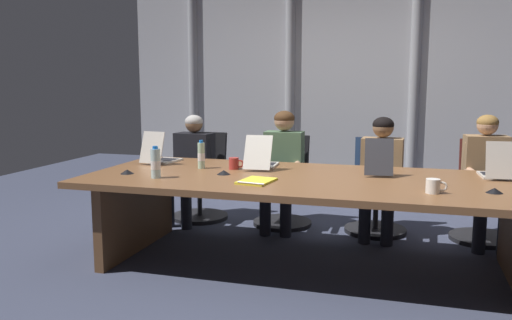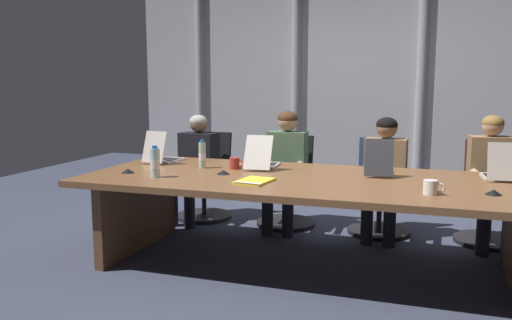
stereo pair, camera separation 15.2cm
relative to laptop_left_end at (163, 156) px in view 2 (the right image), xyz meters
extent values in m
plane|color=#383D51|center=(1.46, -0.36, -0.78)|extent=(10.75, 10.75, 0.00)
cube|color=brown|center=(1.46, -0.36, -0.08)|extent=(3.53, 1.43, 0.05)
cube|color=black|center=(1.46, -0.36, -0.15)|extent=(3.00, 0.10, 0.06)
cube|color=brown|center=(-0.06, -0.36, -0.44)|extent=(0.08, 1.22, 0.67)
cube|color=#B2B2B7|center=(1.46, 1.95, 0.66)|extent=(5.38, 0.10, 2.87)
cylinder|color=gray|center=(-0.46, 1.90, 0.66)|extent=(0.12, 0.12, 2.82)
cylinder|color=gray|center=(0.79, 1.90, 0.66)|extent=(0.12, 0.12, 2.82)
cylinder|color=gray|center=(2.23, 1.90, 0.66)|extent=(0.12, 0.12, 2.82)
cube|color=beige|center=(0.01, 0.06, -0.05)|extent=(0.26, 0.33, 0.02)
cube|color=black|center=(0.01, 0.09, -0.04)|extent=(0.21, 0.19, 0.00)
cube|color=beige|center=(-0.02, -0.13, 0.10)|extent=(0.23, 0.12, 0.28)
cube|color=black|center=(-0.02, -0.13, 0.10)|extent=(0.21, 0.11, 0.25)
cube|color=beige|center=(0.96, 0.07, -0.05)|extent=(0.25, 0.34, 0.02)
cube|color=black|center=(0.96, 0.09, -0.04)|extent=(0.21, 0.19, 0.00)
cube|color=beige|center=(0.98, -0.17, 0.10)|extent=(0.24, 0.17, 0.28)
cube|color=black|center=(0.98, -0.16, 0.10)|extent=(0.22, 0.15, 0.25)
cube|color=#2D2D33|center=(1.95, 0.04, -0.05)|extent=(0.24, 0.33, 0.02)
cube|color=black|center=(1.95, 0.06, -0.04)|extent=(0.20, 0.19, 0.00)
cube|color=#2D2D33|center=(1.97, -0.18, 0.10)|extent=(0.23, 0.14, 0.28)
cube|color=black|center=(1.97, -0.17, 0.10)|extent=(0.21, 0.12, 0.25)
cube|color=beige|center=(2.85, 0.08, -0.05)|extent=(0.24, 0.31, 0.02)
cube|color=black|center=(2.85, 0.10, -0.04)|extent=(0.20, 0.18, 0.00)
cube|color=beige|center=(2.86, -0.10, 0.10)|extent=(0.22, 0.08, 0.28)
cube|color=black|center=(2.86, -0.09, 0.10)|extent=(0.20, 0.07, 0.25)
cube|color=black|center=(0.06, 0.78, -0.36)|extent=(0.49, 0.49, 0.08)
cube|color=black|center=(0.06, 1.00, -0.09)|extent=(0.44, 0.13, 0.46)
cylinder|color=#262628|center=(0.06, 0.78, -0.57)|extent=(0.05, 0.05, 0.34)
cylinder|color=black|center=(0.06, 0.78, -0.76)|extent=(0.60, 0.60, 0.04)
cube|color=black|center=(0.97, 0.78, -0.36)|extent=(0.50, 0.50, 0.08)
cube|color=black|center=(0.98, 0.99, -0.10)|extent=(0.44, 0.13, 0.45)
cylinder|color=#262628|center=(0.97, 0.78, -0.57)|extent=(0.05, 0.05, 0.34)
cylinder|color=black|center=(0.97, 0.78, -0.76)|extent=(0.60, 0.60, 0.04)
cube|color=navy|center=(1.91, 0.78, -0.36)|extent=(0.52, 0.52, 0.08)
cube|color=navy|center=(1.89, 0.99, -0.10)|extent=(0.44, 0.15, 0.45)
cylinder|color=#262628|center=(1.91, 0.78, -0.57)|extent=(0.05, 0.05, 0.34)
cylinder|color=black|center=(1.91, 0.78, -0.76)|extent=(0.60, 0.60, 0.04)
cube|color=#511E19|center=(2.89, 0.78, -0.36)|extent=(0.49, 0.49, 0.08)
cube|color=#511E19|center=(2.88, 1.00, -0.09)|extent=(0.43, 0.13, 0.47)
cylinder|color=#262628|center=(2.89, 0.78, -0.57)|extent=(0.05, 0.05, 0.34)
cylinder|color=black|center=(2.89, 0.78, -0.76)|extent=(0.60, 0.60, 0.04)
cube|color=black|center=(0.01, 0.76, -0.09)|extent=(0.41, 0.25, 0.47)
sphere|color=#8C6647|center=(0.01, 0.76, 0.24)|extent=(0.18, 0.18, 0.18)
ellipsoid|color=#B2ADA8|center=(0.01, 0.76, 0.27)|extent=(0.19, 0.19, 0.14)
cylinder|color=black|center=(0.18, 0.74, -0.04)|extent=(0.08, 0.14, 0.27)
cylinder|color=#8C6647|center=(0.16, 0.53, -0.16)|extent=(0.09, 0.30, 0.06)
cylinder|color=black|center=(-0.15, 0.77, -0.04)|extent=(0.08, 0.14, 0.27)
cylinder|color=#8C6647|center=(-0.17, 0.56, -0.16)|extent=(0.09, 0.30, 0.06)
cylinder|color=#262833|center=(0.10, 0.55, -0.35)|extent=(0.17, 0.41, 0.13)
cylinder|color=#262833|center=(0.08, 0.37, -0.56)|extent=(0.11, 0.11, 0.44)
cylinder|color=#262833|center=(-0.10, 0.56, -0.35)|extent=(0.17, 0.41, 0.13)
cylinder|color=#262833|center=(-0.12, 0.39, -0.56)|extent=(0.11, 0.11, 0.44)
cube|color=#4C6B4C|center=(0.99, 0.76, -0.07)|extent=(0.38, 0.23, 0.51)
sphere|color=tan|center=(0.99, 0.76, 0.30)|extent=(0.20, 0.20, 0.20)
ellipsoid|color=#472D19|center=(0.99, 0.76, 0.32)|extent=(0.21, 0.21, 0.15)
cylinder|color=#4C6B4C|center=(1.15, 0.76, 0.00)|extent=(0.07, 0.14, 0.27)
cylinder|color=tan|center=(1.15, 0.55, -0.12)|extent=(0.07, 0.30, 0.06)
cylinder|color=#4C6B4C|center=(0.83, 0.75, 0.00)|extent=(0.07, 0.14, 0.27)
cylinder|color=tan|center=(0.83, 0.54, -0.12)|extent=(0.07, 0.30, 0.06)
cylinder|color=#262833|center=(1.09, 0.56, -0.35)|extent=(0.14, 0.40, 0.13)
cylinder|color=#262833|center=(1.10, 0.38, -0.56)|extent=(0.11, 0.11, 0.44)
cylinder|color=#262833|center=(0.89, 0.55, -0.35)|extent=(0.14, 0.40, 0.13)
cylinder|color=#262833|center=(0.90, 0.37, -0.56)|extent=(0.11, 0.11, 0.44)
cube|color=olive|center=(1.95, 0.76, -0.08)|extent=(0.39, 0.24, 0.47)
sphere|color=#8C6647|center=(1.95, 0.76, 0.25)|extent=(0.20, 0.20, 0.20)
ellipsoid|color=black|center=(1.95, 0.76, 0.28)|extent=(0.20, 0.20, 0.15)
cylinder|color=olive|center=(2.11, 0.75, -0.04)|extent=(0.08, 0.14, 0.27)
cylinder|color=#8C6647|center=(2.10, 0.54, -0.16)|extent=(0.08, 0.30, 0.06)
cylinder|color=olive|center=(1.79, 0.76, -0.04)|extent=(0.08, 0.14, 0.27)
cylinder|color=#8C6647|center=(1.78, 0.55, -0.16)|extent=(0.08, 0.30, 0.06)
cylinder|color=#262833|center=(2.04, 0.55, -0.35)|extent=(0.15, 0.41, 0.13)
cylinder|color=#262833|center=(2.03, 0.37, -0.56)|extent=(0.11, 0.11, 0.44)
cylinder|color=#262833|center=(1.84, 0.56, -0.35)|extent=(0.15, 0.41, 0.13)
cylinder|color=#262833|center=(1.83, 0.38, -0.56)|extent=(0.11, 0.11, 0.44)
cube|color=olive|center=(2.86, 0.76, -0.06)|extent=(0.39, 0.26, 0.52)
sphere|color=tan|center=(2.86, 0.76, 0.30)|extent=(0.18, 0.18, 0.18)
ellipsoid|color=olive|center=(2.86, 0.76, 0.32)|extent=(0.19, 0.19, 0.14)
cylinder|color=olive|center=(3.02, 0.77, 0.01)|extent=(0.08, 0.14, 0.27)
cylinder|color=olive|center=(2.71, 0.74, 0.01)|extent=(0.08, 0.14, 0.27)
cylinder|color=tan|center=(2.73, 0.53, -0.11)|extent=(0.09, 0.30, 0.06)
cylinder|color=#262833|center=(2.98, 0.57, -0.35)|extent=(0.17, 0.41, 0.13)
cylinder|color=#262833|center=(3.00, 0.39, -0.56)|extent=(0.11, 0.11, 0.44)
cylinder|color=#262833|center=(2.78, 0.55, -0.35)|extent=(0.17, 0.41, 0.13)
cylinder|color=#262833|center=(2.80, 0.37, -0.56)|extent=(0.11, 0.11, 0.44)
cylinder|color=#ADD1B2|center=(0.48, -0.20, 0.05)|extent=(0.06, 0.06, 0.22)
cylinder|color=white|center=(0.48, -0.20, 0.04)|extent=(0.06, 0.06, 0.07)
cylinder|color=blue|center=(0.48, -0.20, 0.18)|extent=(0.03, 0.03, 0.02)
cylinder|color=silver|center=(0.32, -0.72, 0.06)|extent=(0.07, 0.07, 0.23)
cylinder|color=white|center=(0.32, -0.72, 0.04)|extent=(0.08, 0.08, 0.07)
cylinder|color=blue|center=(0.32, -0.72, 0.18)|extent=(0.04, 0.04, 0.02)
cylinder|color=white|center=(2.36, -0.71, -0.01)|extent=(0.09, 0.09, 0.10)
torus|color=white|center=(2.41, -0.71, -0.01)|extent=(0.07, 0.01, 0.07)
cylinder|color=#B2332D|center=(0.76, -0.16, -0.01)|extent=(0.08, 0.08, 0.10)
torus|color=#B2332D|center=(0.82, -0.16, -0.01)|extent=(0.07, 0.01, 0.07)
cone|color=black|center=(2.75, -0.58, -0.04)|extent=(0.11, 0.11, 0.03)
cone|color=black|center=(0.77, -0.42, -0.04)|extent=(0.11, 0.11, 0.03)
cone|color=black|center=(0.01, -0.61, -0.04)|extent=(0.11, 0.11, 0.03)
cube|color=yellow|center=(1.11, -0.66, -0.05)|extent=(0.26, 0.33, 0.02)
cylinder|color=silver|center=(1.11, -0.81, -0.04)|extent=(0.21, 0.04, 0.01)
camera|label=1|loc=(2.19, -4.34, 0.68)|focal=36.81mm
camera|label=2|loc=(2.33, -4.30, 0.68)|focal=36.81mm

